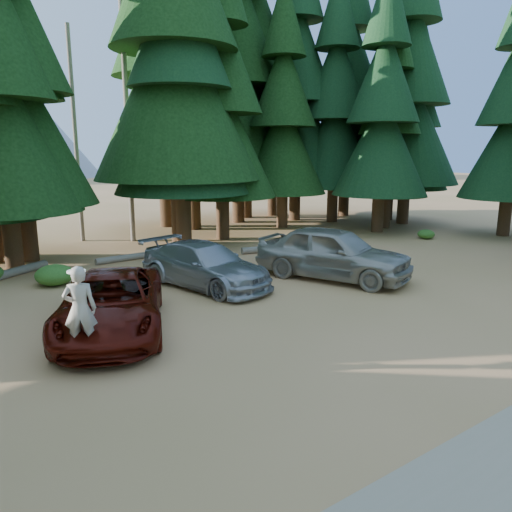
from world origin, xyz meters
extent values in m
plane|color=#A68246|center=(0.00, 0.00, 0.00)|extent=(160.00, 160.00, 0.00)
cylinder|color=#736A5C|center=(0.80, 14.50, 6.00)|extent=(0.24, 0.24, 12.00)
cylinder|color=#736A5C|center=(-1.20, 16.00, 5.00)|extent=(0.20, 0.20, 10.00)
imported|color=#500E06|center=(-4.43, 2.87, 0.72)|extent=(4.36, 5.73, 1.44)
imported|color=#A3A5AB|center=(-0.48, 5.18, 0.71)|extent=(3.06, 5.25, 1.43)
imported|color=#A7A194|center=(3.63, 3.49, 0.91)|extent=(3.99, 5.78, 1.83)
imported|color=beige|center=(-5.66, 1.11, 1.28)|extent=(0.77, 0.66, 1.78)
cylinder|color=white|center=(-5.66, 1.16, 2.05)|extent=(0.36, 0.36, 0.04)
cylinder|color=#736A5C|center=(-0.86, 10.37, 0.13)|extent=(3.16, 0.44, 0.26)
cylinder|color=#736A5C|center=(5.52, 8.11, 0.15)|extent=(4.46, 1.46, 0.29)
ellipsoid|color=#30611D|center=(-4.46, 8.21, 0.34)|extent=(1.24, 1.24, 0.68)
ellipsoid|color=#30611D|center=(0.01, 8.27, 0.21)|extent=(0.76, 0.76, 0.42)
ellipsoid|color=#30611D|center=(0.98, 8.25, 0.35)|extent=(1.27, 1.27, 0.70)
ellipsoid|color=#30611D|center=(4.90, 6.90, 0.40)|extent=(1.47, 1.47, 0.81)
ellipsoid|color=#30611D|center=(13.01, 6.49, 0.23)|extent=(0.84, 0.84, 0.46)
camera|label=1|loc=(-8.31, -8.65, 4.40)|focal=35.00mm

